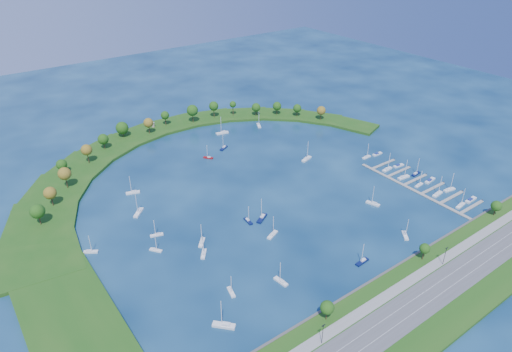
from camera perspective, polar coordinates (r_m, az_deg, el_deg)
ground at (r=285.81m, az=-0.22°, el=-1.39°), size 700.00×700.00×0.00m
south_shoreline at (r=218.30m, az=19.67°, el=-14.68°), size 420.00×43.10×11.60m
breakwater at (r=303.39m, az=-12.80°, el=-0.00°), size 286.74×247.64×2.00m
breakwater_trees at (r=342.73m, az=-11.24°, el=5.54°), size 233.73×92.29×15.10m
harbor_tower at (r=373.35m, az=-12.84°, el=6.32°), size 2.60×2.60×4.01m
dock_system at (r=304.46m, az=19.93°, el=-1.18°), size 24.28×82.00×1.60m
moored_boat_0 at (r=243.54m, az=2.09°, el=-7.36°), size 8.40×5.28×11.98m
moored_boat_1 at (r=232.47m, az=-6.63°, el=-9.67°), size 6.30×7.26×11.10m
moored_boat_2 at (r=289.05m, az=-15.26°, el=-1.96°), size 8.72×4.95×12.37m
moored_boat_3 at (r=269.05m, az=-14.59°, el=-4.42°), size 8.59×8.54×13.91m
moored_boat_4 at (r=232.33m, az=13.26°, el=-10.42°), size 8.21×2.86×11.85m
moored_boat_5 at (r=247.11m, az=-20.14°, el=-8.88°), size 7.16×5.58×10.59m
moored_boat_6 at (r=197.85m, az=-4.05°, el=-18.21°), size 8.63×8.91×14.24m
moored_boat_7 at (r=211.38m, az=-3.17°, el=-14.32°), size 3.54×7.24×10.26m
moored_boat_8 at (r=253.72m, az=-1.00°, el=-5.63°), size 2.67×7.40×10.66m
moored_boat_9 at (r=255.81m, az=0.75°, el=-5.27°), size 9.58×7.11×14.01m
moored_boat_10 at (r=255.72m, az=18.30°, el=-7.06°), size 6.53×7.32×11.31m
moored_boat_11 at (r=238.93m, az=-12.54°, el=-9.04°), size 5.49×6.49×9.84m
moored_boat_12 at (r=239.86m, az=-6.86°, el=-8.26°), size 6.83×7.42×11.60m
moored_boat_13 at (r=358.74m, az=-4.27°, el=5.49°), size 10.26×4.85×14.55m
moored_boat_14 at (r=319.66m, az=6.40°, el=2.20°), size 9.81×5.26×13.89m
moored_boat_15 at (r=321.52m, az=-6.04°, el=2.37°), size 5.87×6.63×10.21m
moored_boat_16 at (r=277.20m, az=14.55°, el=-3.32°), size 4.86×8.61×12.20m
moored_boat_17 at (r=249.13m, az=-12.41°, el=-7.20°), size 7.20×3.77×10.20m
moored_boat_18 at (r=334.33m, az=-4.10°, el=3.60°), size 8.33×6.08×12.15m
moored_boat_19 at (r=371.55m, az=0.35°, el=6.45°), size 6.04×8.82×12.72m
moored_boat_20 at (r=216.23m, az=3.17°, el=-13.08°), size 3.15×8.00×11.44m
docked_boat_0 at (r=292.60m, az=24.39°, el=-3.36°), size 8.35×3.33×11.93m
docked_boat_1 at (r=300.86m, az=25.45°, el=-2.73°), size 9.49×3.07×1.91m
docked_boat_2 at (r=298.73m, az=21.93°, el=-2.09°), size 8.98×3.38×12.89m
docked_boat_3 at (r=306.38m, az=23.20°, el=-1.55°), size 8.63×3.60×12.31m
docked_boat_4 at (r=304.72m, az=19.87°, el=-1.03°), size 7.36×2.80×10.55m
docked_boat_5 at (r=312.38m, az=21.08°, el=-0.52°), size 9.72×3.97×1.93m
docked_boat_6 at (r=310.29m, az=18.11°, el=-0.11°), size 9.15×3.31×13.17m
docked_boat_7 at (r=317.29m, az=19.52°, el=0.31°), size 8.16×3.24×11.67m
docked_boat_8 at (r=317.06m, az=16.22°, el=0.87°), size 8.83×3.10×12.74m
docked_boat_9 at (r=324.26m, az=17.53°, el=1.26°), size 8.46×3.14×1.69m
docked_boat_10 at (r=329.87m, az=13.77°, el=2.38°), size 7.48×2.38×10.87m
docked_boat_11 at (r=336.35m, az=15.04°, el=2.70°), size 8.18×2.31×1.67m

